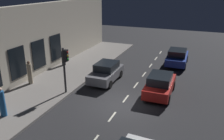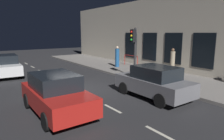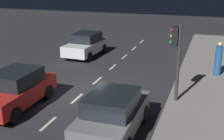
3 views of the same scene
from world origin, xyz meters
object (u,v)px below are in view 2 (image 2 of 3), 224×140
Objects in this scene: parked_car_3 at (6,66)px; pedestrian_0 at (117,57)px; parked_car_2 at (154,82)px; pedestrian_1 at (172,61)px; traffic_light at (134,44)px; parked_car_1 at (56,94)px.

parked_car_3 is 8.94m from pedestrian_0.
pedestrian_1 is at bearing 29.53° from parked_car_2.
traffic_light reaches higher than parked_car_1.
parked_car_1 and parked_car_2 have the same top height.
pedestrian_1 is at bearing -95.56° from pedestrian_0.
pedestrian_0 is 4.96m from pedestrian_1.
pedestrian_1 is at bearing -168.15° from parked_car_1.
traffic_light is at bearing -140.23° from pedestrian_0.
pedestrian_0 is (8.68, -2.14, 0.22)m from parked_car_3.
pedestrian_1 is (10.50, -6.75, 0.23)m from parked_car_3.
pedestrian_0 is 0.99× the size of pedestrian_1.
pedestrian_0 is at bearing -140.56° from parked_car_1.
parked_car_2 and parked_car_3 have the same top height.
pedestrian_0 is at bearing 66.92° from traffic_light.
traffic_light is 9.52m from parked_car_3.
parked_car_1 is 4.73m from parked_car_2.
parked_car_2 is 11.08m from parked_car_3.
pedestrian_1 is (5.30, 3.03, 0.23)m from parked_car_2.
pedestrian_0 reaches higher than parked_car_3.
pedestrian_1 is (1.82, -4.61, 0.01)m from pedestrian_0.
traffic_light reaches higher than parked_car_2.
traffic_light reaches higher than pedestrian_1.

